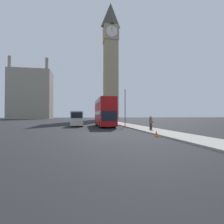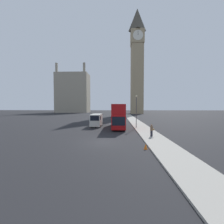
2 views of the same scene
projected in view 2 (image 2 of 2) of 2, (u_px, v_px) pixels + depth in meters
name	position (u px, v px, depth m)	size (l,w,h in m)	color
ground_plane	(102.00, 142.00, 17.58)	(300.00, 300.00, 0.00)	black
sidewalk_strip	(158.00, 142.00, 17.32)	(3.15, 120.00, 0.15)	#9E998E
clock_tower	(137.00, 60.00, 86.74)	(7.40, 7.57, 60.40)	tan
building_block_distant	(73.00, 93.00, 105.19)	(21.84, 13.59, 33.04)	#9E937F
red_double_decker_bus	(118.00, 115.00, 29.76)	(2.46, 10.65, 4.62)	#A80F11
white_van	(96.00, 120.00, 31.38)	(2.08, 5.07, 2.60)	silver
pedestrian	(152.00, 130.00, 20.23)	(0.52, 0.36, 1.64)	#23232D
street_lamp	(136.00, 107.00, 28.80)	(0.36, 0.36, 6.21)	#38383D
traffic_cone	(146.00, 146.00, 14.69)	(0.36, 0.36, 0.55)	orange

